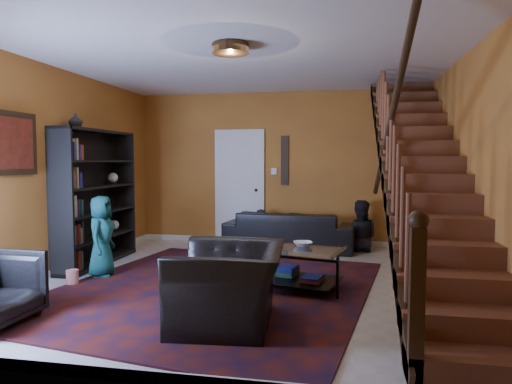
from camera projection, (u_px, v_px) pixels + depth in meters
floor at (246, 282)px, 5.83m from camera, size 5.50×5.50×0.00m
room at (183, 253)px, 7.38m from camera, size 5.50×5.50×5.50m
staircase at (423, 174)px, 5.34m from camera, size 0.95×5.02×3.18m
bookshelf at (97, 200)px, 6.80m from camera, size 0.35×1.80×2.00m
door at (240, 188)px, 8.56m from camera, size 0.82×0.05×2.05m
framed_picture at (14, 143)px, 5.30m from camera, size 0.04×0.74×0.74m
wall_hanging at (285, 160)px, 8.37m from camera, size 0.14×0.03×0.90m
ceiling_fixture at (230, 49)px, 4.85m from camera, size 0.40×0.40×0.10m
rug at (213, 289)px, 5.48m from camera, size 4.18×4.59×0.02m
sofa at (290, 230)px, 8.01m from camera, size 2.33×1.12×0.66m
armchair_right at (229, 286)px, 4.29m from camera, size 1.10×1.23×0.75m
person_adult_a at (261, 240)px, 8.17m from camera, size 0.44×0.31×1.14m
person_adult_b at (360, 238)px, 7.84m from camera, size 0.67×0.54×1.32m
person_child at (101, 236)px, 6.06m from camera, size 0.42×0.58×1.09m
coffee_table at (286, 266)px, 5.49m from camera, size 1.43×1.04×0.49m
cup_a at (265, 243)px, 5.61m from camera, size 0.15×0.15×0.10m
cup_b at (264, 246)px, 5.43m from camera, size 0.11×0.11×0.09m
bowl at (303, 244)px, 5.64m from camera, size 0.29×0.29×0.06m
vase at (76, 121)px, 6.23m from camera, size 0.18×0.18×0.19m
popcorn_bucket at (72, 277)px, 5.68m from camera, size 0.16×0.16×0.17m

